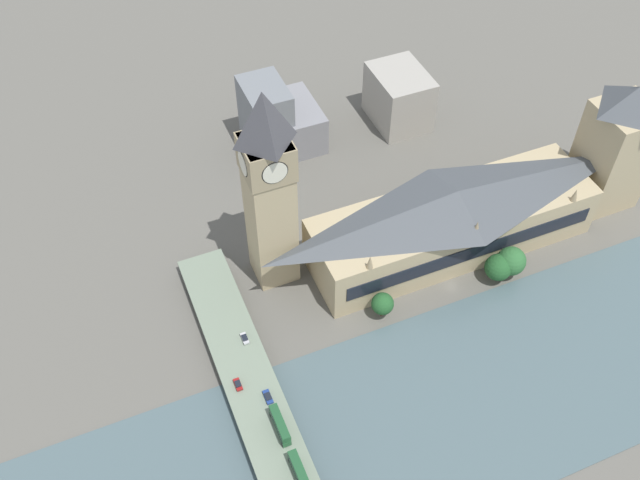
% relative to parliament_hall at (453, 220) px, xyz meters
% --- Properties ---
extents(ground_plane, '(600.00, 600.00, 0.00)m').
position_rel_parliament_hall_xyz_m(ground_plane, '(-16.65, 8.00, -13.10)').
color(ground_plane, '#605E56').
extents(river_water, '(63.00, 360.00, 0.30)m').
position_rel_parliament_hall_xyz_m(river_water, '(-54.15, 8.00, -12.95)').
color(river_water, '#4C6066').
rests_on(river_water, ground_plane).
extents(parliament_hall, '(27.76, 98.10, 26.39)m').
position_rel_parliament_hall_xyz_m(parliament_hall, '(0.00, 0.00, 0.00)').
color(parliament_hall, tan).
rests_on(parliament_hall, ground_plane).
extents(clock_tower, '(14.54, 14.54, 74.15)m').
position_rel_parliament_hall_xyz_m(clock_tower, '(12.43, 59.70, 26.56)').
color(clock_tower, tan).
rests_on(clock_tower, ground_plane).
extents(victoria_tower, '(19.94, 19.94, 53.32)m').
position_rel_parliament_hall_xyz_m(victoria_tower, '(0.05, -63.02, 11.56)').
color(victoria_tower, tan).
rests_on(victoria_tower, ground_plane).
extents(road_bridge, '(158.00, 15.27, 4.84)m').
position_rel_parliament_hall_xyz_m(road_bridge, '(-54.15, 81.98, -9.17)').
color(road_bridge, '#5D6A59').
rests_on(road_bridge, ground_plane).
extents(double_decker_bus_mid, '(11.38, 2.49, 5.03)m').
position_rel_parliament_hall_xyz_m(double_decker_bus_mid, '(-45.05, 79.09, -5.48)').
color(double_decker_bus_mid, '#235B33').
rests_on(double_decker_bus_mid, road_bridge).
extents(double_decker_bus_rear, '(10.31, 2.55, 4.69)m').
position_rel_parliament_hall_xyz_m(double_decker_bus_rear, '(-58.94, 79.04, -5.68)').
color(double_decker_bus_rear, '#235B33').
rests_on(double_decker_bus_rear, road_bridge).
extents(car_northbound_lead, '(4.61, 1.93, 1.39)m').
position_rel_parliament_hall_xyz_m(car_northbound_lead, '(-34.58, 78.89, -7.56)').
color(car_northbound_lead, navy).
rests_on(car_northbound_lead, road_bridge).
extents(car_southbound_lead, '(4.08, 1.86, 1.45)m').
position_rel_parliament_hall_xyz_m(car_southbound_lead, '(-27.44, 85.54, -7.55)').
color(car_southbound_lead, maroon).
rests_on(car_southbound_lead, road_bridge).
extents(car_southbound_mid, '(4.15, 1.80, 1.45)m').
position_rel_parliament_hall_xyz_m(car_southbound_mid, '(-13.10, 78.64, -7.55)').
color(car_southbound_mid, silver).
rests_on(car_southbound_mid, road_bridge).
extents(city_block_west, '(22.03, 15.78, 29.08)m').
position_rel_parliament_hall_xyz_m(city_block_west, '(73.08, 40.23, 1.44)').
color(city_block_west, slate).
rests_on(city_block_west, ground_plane).
extents(city_block_center, '(25.87, 20.12, 22.67)m').
position_rel_parliament_hall_xyz_m(city_block_center, '(68.65, -14.69, -1.76)').
color(city_block_center, '#A39E93').
rests_on(city_block_center, ground_plane).
extents(city_block_east, '(27.05, 23.90, 16.36)m').
position_rel_parliament_hall_xyz_m(city_block_east, '(73.60, 31.51, -4.92)').
color(city_block_east, gray).
rests_on(city_block_east, ground_plane).
extents(tree_embankment_near, '(9.72, 9.72, 12.44)m').
position_rel_parliament_hall_xyz_m(tree_embankment_near, '(-19.52, -11.71, -5.53)').
color(tree_embankment_near, brown).
rests_on(tree_embankment_near, ground_plane).
extents(tree_embankment_mid, '(7.25, 7.25, 9.95)m').
position_rel_parliament_hall_xyz_m(tree_embankment_mid, '(-18.07, 34.54, -6.79)').
color(tree_embankment_mid, brown).
rests_on(tree_embankment_mid, ground_plane).
extents(tree_embankment_far, '(9.09, 9.09, 11.11)m').
position_rel_parliament_hall_xyz_m(tree_embankment_far, '(-19.55, -6.96, -6.54)').
color(tree_embankment_far, brown).
rests_on(tree_embankment_far, ground_plane).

